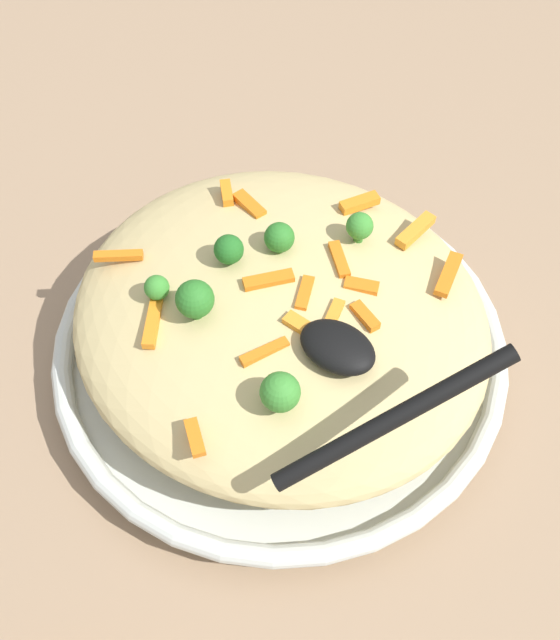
% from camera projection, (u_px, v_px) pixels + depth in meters
% --- Properties ---
extents(ground_plane, '(2.40, 2.40, 0.00)m').
position_uv_depth(ground_plane, '(280.00, 362.00, 0.64)').
color(ground_plane, '#9E7F60').
extents(serving_bowl, '(0.37, 0.37, 0.04)m').
position_uv_depth(serving_bowl, '(280.00, 349.00, 0.63)').
color(serving_bowl, silver).
rests_on(serving_bowl, ground_plane).
extents(pasta_mound, '(0.33, 0.31, 0.07)m').
position_uv_depth(pasta_mound, '(280.00, 316.00, 0.59)').
color(pasta_mound, '#D1BA7A').
rests_on(pasta_mound, serving_bowl).
extents(carrot_piece_0, '(0.02, 0.04, 0.01)m').
position_uv_depth(carrot_piece_0, '(265.00, 352.00, 0.53)').
color(carrot_piece_0, orange).
rests_on(carrot_piece_0, pasta_mound).
extents(carrot_piece_1, '(0.03, 0.04, 0.01)m').
position_uv_depth(carrot_piece_1, '(153.00, 323.00, 0.55)').
color(carrot_piece_1, orange).
rests_on(carrot_piece_1, pasta_mound).
extents(carrot_piece_2, '(0.02, 0.04, 0.01)m').
position_uv_depth(carrot_piece_2, '(449.00, 274.00, 0.57)').
color(carrot_piece_2, orange).
rests_on(carrot_piece_2, pasta_mound).
extents(carrot_piece_3, '(0.03, 0.04, 0.01)m').
position_uv_depth(carrot_piece_3, '(267.00, 282.00, 0.56)').
color(carrot_piece_3, orange).
rests_on(carrot_piece_3, pasta_mound).
extents(carrot_piece_4, '(0.03, 0.01, 0.01)m').
position_uv_depth(carrot_piece_4, '(303.00, 327.00, 0.54)').
color(carrot_piece_4, orange).
rests_on(carrot_piece_4, pasta_mound).
extents(carrot_piece_5, '(0.02, 0.03, 0.01)m').
position_uv_depth(carrot_piece_5, '(305.00, 293.00, 0.56)').
color(carrot_piece_5, orange).
rests_on(carrot_piece_5, pasta_mound).
extents(carrot_piece_6, '(0.02, 0.03, 0.01)m').
position_uv_depth(carrot_piece_6, '(332.00, 318.00, 0.54)').
color(carrot_piece_6, orange).
rests_on(carrot_piece_6, pasta_mound).
extents(carrot_piece_7, '(0.02, 0.02, 0.01)m').
position_uv_depth(carrot_piece_7, '(227.00, 193.00, 0.62)').
color(carrot_piece_7, orange).
rests_on(carrot_piece_7, pasta_mound).
extents(carrot_piece_8, '(0.03, 0.02, 0.01)m').
position_uv_depth(carrot_piece_8, '(361.00, 286.00, 0.56)').
color(carrot_piece_8, orange).
rests_on(carrot_piece_8, pasta_mound).
extents(carrot_piece_9, '(0.03, 0.03, 0.01)m').
position_uv_depth(carrot_piece_9, '(339.00, 260.00, 0.58)').
color(carrot_piece_9, orange).
rests_on(carrot_piece_9, pasta_mound).
extents(carrot_piece_10, '(0.02, 0.04, 0.01)m').
position_uv_depth(carrot_piece_10, '(416.00, 230.00, 0.60)').
color(carrot_piece_10, orange).
rests_on(carrot_piece_10, pasta_mound).
extents(carrot_piece_11, '(0.03, 0.02, 0.01)m').
position_uv_depth(carrot_piece_11, '(365.00, 317.00, 0.55)').
color(carrot_piece_11, orange).
rests_on(carrot_piece_11, pasta_mound).
extents(carrot_piece_12, '(0.03, 0.02, 0.01)m').
position_uv_depth(carrot_piece_12, '(249.00, 205.00, 0.61)').
color(carrot_piece_12, orange).
rests_on(carrot_piece_12, pasta_mound).
extents(carrot_piece_13, '(0.03, 0.02, 0.01)m').
position_uv_depth(carrot_piece_13, '(195.00, 437.00, 0.49)').
color(carrot_piece_13, orange).
rests_on(carrot_piece_13, pasta_mound).
extents(carrot_piece_14, '(0.03, 0.03, 0.01)m').
position_uv_depth(carrot_piece_14, '(118.00, 256.00, 0.58)').
color(carrot_piece_14, orange).
rests_on(carrot_piece_14, pasta_mound).
extents(carrot_piece_15, '(0.03, 0.03, 0.01)m').
position_uv_depth(carrot_piece_15, '(358.00, 202.00, 0.62)').
color(carrot_piece_15, orange).
rests_on(carrot_piece_15, pasta_mound).
extents(broccoli_floret_0, '(0.03, 0.03, 0.03)m').
position_uv_depth(broccoli_floret_0, '(280.00, 392.00, 0.50)').
color(broccoli_floret_0, '#377928').
rests_on(broccoli_floret_0, pasta_mound).
extents(broccoli_floret_1, '(0.03, 0.03, 0.03)m').
position_uv_depth(broccoli_floret_1, '(195.00, 300.00, 0.54)').
color(broccoli_floret_1, '#296820').
rests_on(broccoli_floret_1, pasta_mound).
extents(broccoli_floret_2, '(0.02, 0.02, 0.03)m').
position_uv_depth(broccoli_floret_2, '(360.00, 226.00, 0.58)').
color(broccoli_floret_2, '#377928').
rests_on(broccoli_floret_2, pasta_mound).
extents(broccoli_floret_3, '(0.02, 0.02, 0.03)m').
position_uv_depth(broccoli_floret_3, '(279.00, 238.00, 0.58)').
color(broccoli_floret_3, '#296820').
rests_on(broccoli_floret_3, pasta_mound).
extents(broccoli_floret_4, '(0.02, 0.02, 0.02)m').
position_uv_depth(broccoli_floret_4, '(157.00, 288.00, 0.55)').
color(broccoli_floret_4, '#377928').
rests_on(broccoli_floret_4, pasta_mound).
extents(broccoli_floret_5, '(0.02, 0.02, 0.03)m').
position_uv_depth(broccoli_floret_5, '(232.00, 246.00, 0.57)').
color(broccoli_floret_5, '#205B1C').
rests_on(broccoli_floret_5, pasta_mound).
extents(serving_spoon, '(0.14, 0.14, 0.07)m').
position_uv_depth(serving_spoon, '(357.00, 371.00, 0.50)').
color(serving_spoon, black).
rests_on(serving_spoon, pasta_mound).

